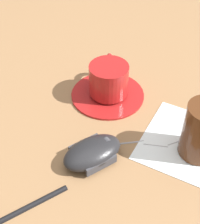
# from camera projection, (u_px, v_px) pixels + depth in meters

# --- Properties ---
(ground_plane) EXTENTS (3.00, 3.00, 0.00)m
(ground_plane) POSITION_uv_depth(u_px,v_px,m) (144.00, 144.00, 0.58)
(ground_plane) COLOR olive
(saucer) EXTENTS (0.14, 0.14, 0.01)m
(saucer) POSITION_uv_depth(u_px,v_px,m) (107.00, 94.00, 0.67)
(saucer) COLOR maroon
(saucer) RESTS_ON ground
(coffee_cup) EXTENTS (0.07, 0.10, 0.06)m
(coffee_cup) POSITION_uv_depth(u_px,v_px,m) (108.00, 78.00, 0.65)
(coffee_cup) COLOR maroon
(coffee_cup) RESTS_ON saucer
(computer_mouse) EXTENTS (0.11, 0.11, 0.03)m
(computer_mouse) POSITION_uv_depth(u_px,v_px,m) (92.00, 152.00, 0.54)
(computer_mouse) COLOR black
(computer_mouse) RESTS_ON ground
(mouse_cable) EXTENTS (0.23, 0.16, 0.00)m
(mouse_cable) POSITION_uv_depth(u_px,v_px,m) (192.00, 127.00, 0.61)
(mouse_cable) COLOR gray
(mouse_cable) RESTS_ON ground
(napkin_under_glass) EXTENTS (0.20, 0.20, 0.00)m
(napkin_under_glass) POSITION_uv_depth(u_px,v_px,m) (189.00, 143.00, 0.58)
(napkin_under_glass) COLOR white
(napkin_under_glass) RESTS_ON ground
(pen) EXTENTS (0.11, 0.11, 0.01)m
(pen) POSITION_uv_depth(u_px,v_px,m) (21.00, 208.00, 0.49)
(pen) COLOR black
(pen) RESTS_ON ground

